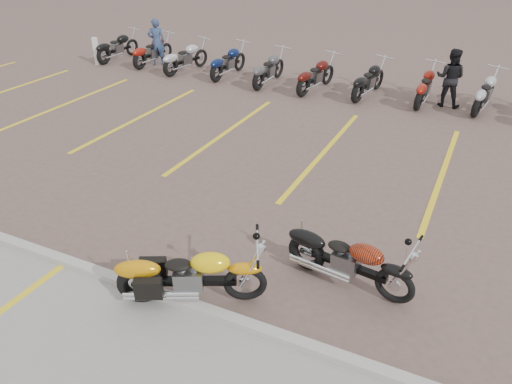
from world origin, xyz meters
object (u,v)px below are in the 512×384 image
at_px(person_b, 450,78).
at_px(yellow_cruiser, 188,277).
at_px(bollard, 96,51).
at_px(person_a, 157,42).
at_px(flame_cruiser, 346,261).

bearing_deg(person_b, yellow_cruiser, 83.28).
xyz_separation_m(yellow_cruiser, bollard, (-10.34, 9.75, 0.06)).
height_order(yellow_cruiser, person_b, person_b).
xyz_separation_m(person_a, bollard, (-2.05, -1.02, -0.34)).
bearing_deg(person_a, person_b, 144.61).
xyz_separation_m(yellow_cruiser, person_b, (2.16, 10.59, 0.40)).
bearing_deg(flame_cruiser, person_b, 96.72).
relative_size(yellow_cruiser, bollard, 1.98).
height_order(person_b, bollard, person_b).
distance_m(yellow_cruiser, bollard, 14.21).
height_order(flame_cruiser, person_b, person_b).
bearing_deg(bollard, flame_cruiser, -34.42).
bearing_deg(person_b, person_a, 3.79).
height_order(person_a, bollard, person_a).
relative_size(flame_cruiser, bollard, 2.04).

